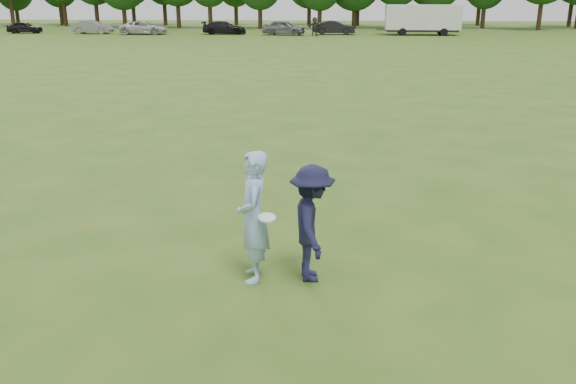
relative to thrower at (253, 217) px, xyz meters
name	(u,v)px	position (x,y,z in m)	size (l,w,h in m)	color
ground	(267,283)	(0.21, -0.15, -1.03)	(200.00, 200.00, 0.00)	#2F5718
thrower	(253,217)	(0.00, 0.00, 0.00)	(0.75, 0.49, 2.05)	#97B8E9
defender	(312,223)	(0.89, 0.09, -0.11)	(1.18, 0.68, 1.83)	#171834
player_far_d	(315,27)	(-1.44, 58.54, -0.04)	(1.82, 0.58, 1.97)	#2A2A2A
car_a	(25,27)	(-34.75, 60.74, -0.37)	(1.54, 3.84, 1.31)	black
car_b	(93,27)	(-26.60, 60.38, -0.29)	(1.57, 4.49, 1.48)	slate
car_c	(144,28)	(-20.49, 59.78, -0.30)	(2.40, 5.21, 1.45)	silver
car_d	(224,28)	(-11.63, 60.82, -0.32)	(1.98, 4.87, 1.41)	black
car_e	(284,28)	(-4.86, 59.78, -0.23)	(1.87, 4.64, 1.58)	slate
car_f	(335,28)	(0.66, 61.21, -0.28)	(1.57, 4.52, 1.49)	black
disc_in_play	(267,218)	(0.24, -0.20, 0.07)	(0.28, 0.28, 0.09)	white
cargo_trailer	(423,18)	(10.17, 61.07, 0.75)	(9.00, 2.75, 3.20)	silver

